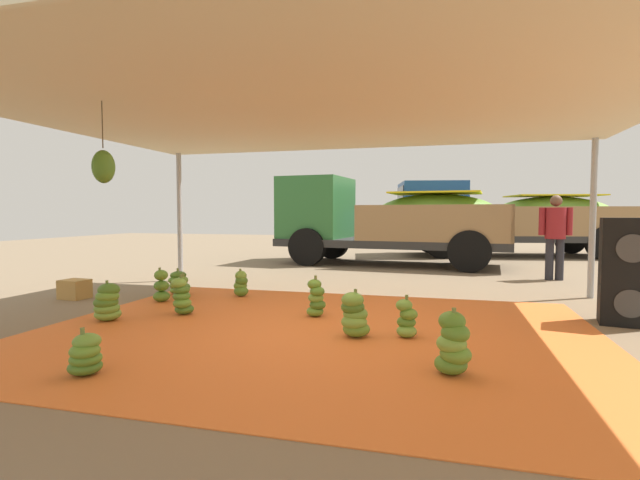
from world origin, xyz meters
name	(u,v)px	position (x,y,z in m)	size (l,w,h in m)	color
ground_plane	(359,291)	(0.00, 3.00, 0.00)	(40.00, 40.00, 0.00)	#7F6B51
tarp_orange	(314,331)	(0.00, 0.00, 0.01)	(6.49, 5.13, 0.01)	orange
tent_canopy	(310,107)	(-0.01, -0.09, 2.59)	(8.00, 7.00, 2.67)	#9EA0A5
banana_bunch_0	(182,297)	(-1.99, 0.39, 0.25)	(0.35, 0.35, 0.55)	#477523
banana_bunch_1	(453,345)	(1.55, -1.11, 0.26)	(0.34, 0.34, 0.58)	#518428
banana_bunch_2	(316,299)	(-0.18, 0.75, 0.25)	(0.33, 0.32, 0.56)	#60932D
banana_bunch_3	(354,316)	(0.51, -0.12, 0.25)	(0.40, 0.38, 0.54)	#60932D
banana_bunch_4	(407,319)	(1.07, 0.03, 0.21)	(0.28, 0.26, 0.47)	#75A83D
banana_bunch_5	(179,283)	(-2.93, 1.83, 0.19)	(0.42, 0.40, 0.44)	#60932D
banana_bunch_6	(183,288)	(-2.65, 1.50, 0.18)	(0.28, 0.31, 0.41)	#75A83D
banana_bunch_7	(107,303)	(-2.71, -0.19, 0.24)	(0.40, 0.41, 0.52)	#75A83D
banana_bunch_8	(86,356)	(-1.48, -1.94, 0.18)	(0.39, 0.39, 0.41)	#477523
banana_bunch_9	(241,284)	(-1.81, 1.93, 0.21)	(0.34, 0.35, 0.46)	#518428
banana_bunch_10	(161,287)	(-2.81, 1.15, 0.24)	(0.34, 0.34, 0.54)	#518428
cargo_truck_main	(386,219)	(-0.09, 7.50, 1.23)	(6.25, 2.84, 2.40)	#2D2D2D
cargo_truck_far	(504,218)	(3.33, 11.05, 1.25)	(7.39, 3.64, 2.40)	#2D2D2D
worker_0	(555,231)	(3.69, 5.42, 1.03)	(0.65, 0.40, 1.77)	#26262D
speaker_stack	(625,271)	(3.65, 1.37, 0.67)	(0.61, 0.54, 1.34)	black
crate_0	(75,289)	(-4.36, 1.05, 0.16)	(0.41, 0.35, 0.31)	#B78947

